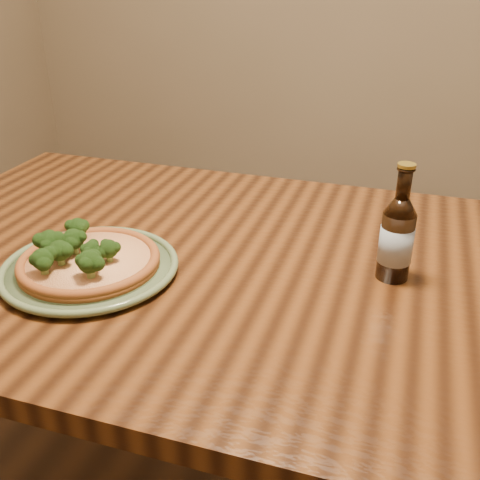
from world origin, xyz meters
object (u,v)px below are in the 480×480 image
(pizza, at_px, (86,259))
(table, at_px, (266,305))
(plate, at_px, (90,268))
(beer_bottle, at_px, (397,237))

(pizza, bearing_deg, table, 24.18)
(plate, relative_size, beer_bottle, 1.50)
(table, distance_m, pizza, 0.35)
(plate, bearing_deg, table, 24.02)
(table, height_order, beer_bottle, beer_bottle)
(table, relative_size, plate, 5.03)
(pizza, relative_size, beer_bottle, 1.19)
(plate, xyz_separation_m, pizza, (-0.00, -0.00, 0.02))
(plate, relative_size, pizza, 1.26)
(table, xyz_separation_m, plate, (-0.30, -0.13, 0.10))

